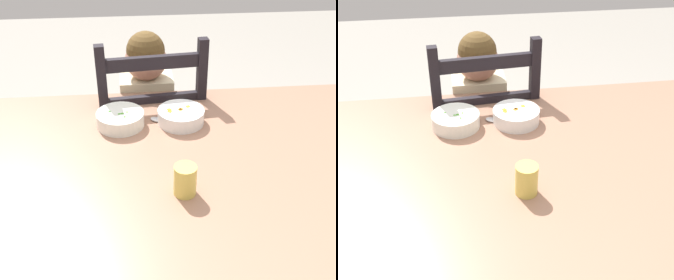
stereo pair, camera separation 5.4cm
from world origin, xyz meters
The scene contains 7 objects.
dining_table centered at (0.00, 0.00, 0.66)m, with size 1.59×1.03×0.74m.
dining_chair centered at (-0.08, 0.56, 0.47)m, with size 0.46×0.46×0.98m.
child_figure centered at (-0.09, 0.56, 0.64)m, with size 0.32×0.31×0.97m.
bowl_of_peas centered at (-0.20, 0.26, 0.77)m, with size 0.17×0.17×0.05m.
bowl_of_carrots centered at (0.02, 0.26, 0.77)m, with size 0.17×0.17×0.05m.
spoon centered at (-0.05, 0.27, 0.74)m, with size 0.13×0.09×0.01m.
drinking_cup centered at (-0.01, -0.12, 0.79)m, with size 0.06×0.06×0.09m, color #DDC655.
Camera 2 is at (-0.20, -1.00, 1.51)m, focal length 44.50 mm.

